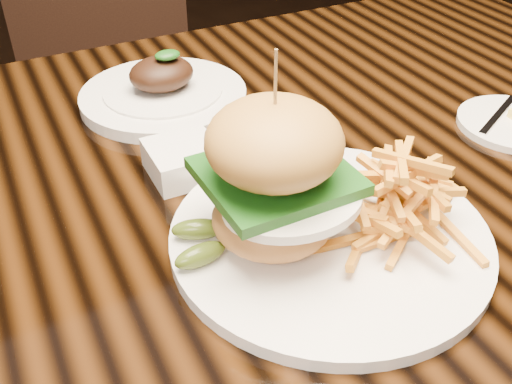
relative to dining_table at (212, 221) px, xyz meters
name	(u,v)px	position (x,y,z in m)	size (l,w,h in m)	color
dining_table	(212,221)	(0.00, 0.00, 0.00)	(1.60, 0.90, 0.75)	black
burger_plate	(329,198)	(0.06, -0.18, 0.14)	(0.34, 0.34, 0.22)	white
ramekin	(184,160)	(-0.03, 0.01, 0.10)	(0.08, 0.08, 0.04)	white
far_dish	(163,92)	(0.01, 0.20, 0.09)	(0.24, 0.24, 0.08)	white
chair_far	(104,58)	(0.07, 0.89, -0.13)	(0.55, 0.56, 0.95)	black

